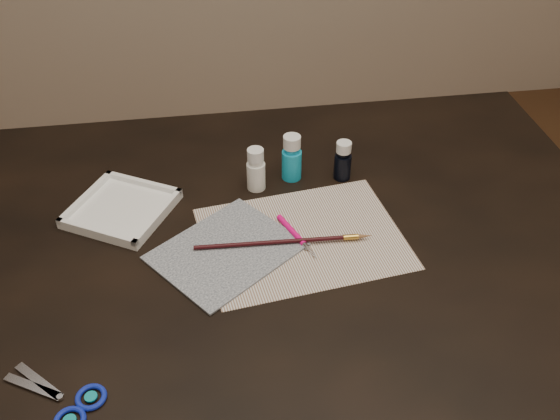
{
  "coord_description": "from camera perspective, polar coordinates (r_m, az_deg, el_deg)",
  "views": [
    {
      "loc": [
        -0.13,
        -0.87,
        1.51
      ],
      "look_at": [
        0.0,
        0.0,
        0.8
      ],
      "focal_mm": 40.0,
      "sensor_mm": 36.0,
      "label": 1
    }
  ],
  "objects": [
    {
      "name": "table",
      "position": [
        1.43,
        0.0,
        -13.39
      ],
      "size": [
        1.3,
        0.9,
        0.75
      ],
      "primitive_type": "cube",
      "color": "black",
      "rests_on": "ground"
    },
    {
      "name": "paint_bottle_white",
      "position": [
        1.24,
        -2.22,
        3.76
      ],
      "size": [
        0.04,
        0.04,
        0.09
      ],
      "primitive_type": "cylinder",
      "rotation": [
        0.0,
        0.0,
        0.06
      ],
      "color": "white",
      "rests_on": "table"
    },
    {
      "name": "scissors",
      "position": [
        0.97,
        -20.41,
        -15.65
      ],
      "size": [
        0.19,
        0.16,
        0.01
      ],
      "primitive_type": null,
      "rotation": [
        0.0,
        0.0,
        2.61
      ],
      "color": "silver",
      "rests_on": "table"
    },
    {
      "name": "canvas",
      "position": [
        1.11,
        -4.94,
        -3.75
      ],
      "size": [
        0.3,
        0.29,
        0.0
      ],
      "primitive_type": "cube",
      "rotation": [
        0.0,
        0.0,
        0.64
      ],
      "color": "black",
      "rests_on": "paper"
    },
    {
      "name": "paint_bottle_navy",
      "position": [
        1.27,
        5.77,
        4.54
      ],
      "size": [
        0.04,
        0.04,
        0.08
      ],
      "primitive_type": "cylinder",
      "rotation": [
        0.0,
        0.0,
        -0.37
      ],
      "color": "black",
      "rests_on": "table"
    },
    {
      "name": "palette_tray",
      "position": [
        1.23,
        -14.28,
        0.17
      ],
      "size": [
        0.23,
        0.23,
        0.02
      ],
      "primitive_type": "cube",
      "rotation": [
        0.0,
        0.0,
        -0.52
      ],
      "color": "white",
      "rests_on": "table"
    },
    {
      "name": "paintbrush",
      "position": [
        1.12,
        0.39,
        -2.9
      ],
      "size": [
        0.32,
        0.03,
        0.01
      ],
      "primitive_type": null,
      "rotation": [
        0.0,
        0.0,
        -0.05
      ],
      "color": "black",
      "rests_on": "canvas"
    },
    {
      "name": "craft_knife",
      "position": [
        1.13,
        1.61,
        -2.47
      ],
      "size": [
        0.06,
        0.13,
        0.01
      ],
      "primitive_type": null,
      "rotation": [
        0.0,
        0.0,
        -1.19
      ],
      "color": "#F00975",
      "rests_on": "paper"
    },
    {
      "name": "paint_bottle_cyan",
      "position": [
        1.26,
        1.08,
        4.83
      ],
      "size": [
        0.05,
        0.05,
        0.1
      ],
      "primitive_type": "cylinder",
      "rotation": [
        0.0,
        0.0,
        0.42
      ],
      "color": "#15A4D3",
      "rests_on": "table"
    },
    {
      "name": "paper",
      "position": [
        1.14,
        2.07,
        -2.58
      ],
      "size": [
        0.39,
        0.32,
        0.0
      ],
      "primitive_type": "cube",
      "rotation": [
        0.0,
        0.0,
        0.13
      ],
      "color": "silver",
      "rests_on": "table"
    }
  ]
}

